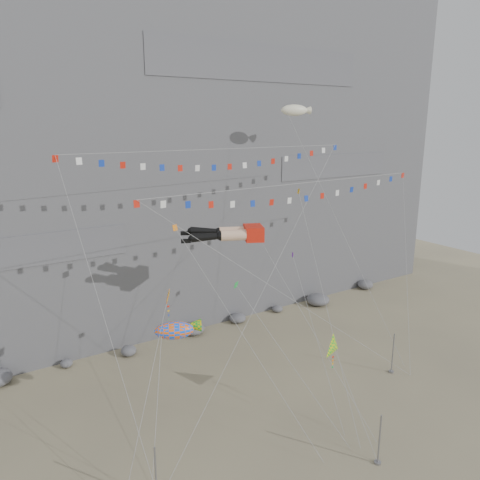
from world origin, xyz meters
The scene contains 17 objects.
ground centered at (0.00, 0.00, 0.00)m, with size 120.00×120.00×0.00m, color gray.
cliff centered at (0.00, 32.00, 25.00)m, with size 80.00×28.00×50.00m, color slate.
talus_boulders centered at (0.00, 17.00, 0.60)m, with size 60.00×3.00×1.20m, color slate, non-canonical shape.
anchor_pole_left centered at (-13.14, -3.71, 2.03)m, with size 0.12×0.12×4.05m, color gray.
anchor_pole_center centered at (1.41, -8.85, 1.94)m, with size 0.12×0.12×3.88m, color gray.
anchor_pole_right centered at (12.27, -0.96, 2.03)m, with size 0.12×0.12×4.07m, color gray.
legs_kite centered at (-0.74, 7.37, 13.80)m, with size 8.34×17.40×19.63m.
flag_banner_upper centered at (0.18, 10.51, 21.09)m, with size 29.69×14.99×28.67m.
flag_banner_lower centered at (5.32, 5.48, 18.08)m, with size 31.64×9.10×21.26m.
harlequin_kite centered at (-9.40, 2.01, 11.27)m, with size 6.95×6.46×13.92m.
fish_windsock centered at (-9.32, 1.29, 8.91)m, with size 6.52×6.77×11.27m.
delta_kite centered at (2.83, -2.54, 5.91)m, with size 2.65×6.98×8.73m.
blimp_windsock centered at (10.33, 12.55, 24.71)m, with size 6.00×14.81×28.48m.
small_kite_a centered at (-6.14, 7.04, 14.72)m, with size 5.08×14.76×21.06m.
small_kite_b centered at (5.79, 6.46, 10.70)m, with size 4.87×12.76×16.93m.
small_kite_c centered at (-2.68, 3.22, 10.35)m, with size 4.24×10.77×15.00m.
small_kite_d centered at (7.06, 7.35, 16.57)m, with size 6.28×15.45×23.23m.
Camera 1 is at (-22.05, -27.45, 23.40)m, focal length 35.00 mm.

